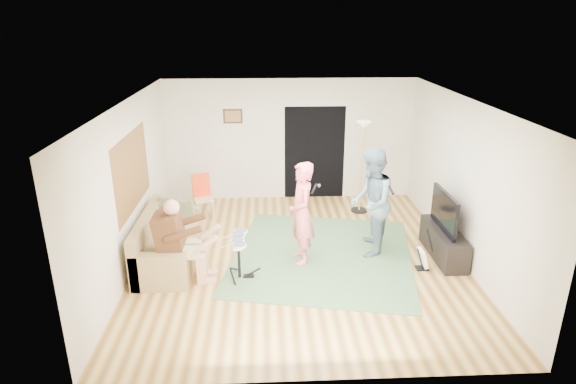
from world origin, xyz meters
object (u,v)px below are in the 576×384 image
at_px(drum_kit, 239,260).
at_px(tv_cabinet, 443,243).
at_px(sofa, 165,245).
at_px(guitarist, 371,203).
at_px(torchiere_lamp, 362,151).
at_px(guitar_spare, 423,258).
at_px(television, 444,211).
at_px(singer, 302,213).
at_px(dining_chair, 204,202).

bearing_deg(drum_kit, tv_cabinet, 9.40).
xyz_separation_m(sofa, guitarist, (3.53, 0.14, 0.66)).
distance_m(drum_kit, torchiere_lamp, 3.78).
xyz_separation_m(guitar_spare, television, (0.44, 0.44, 0.64)).
bearing_deg(sofa, drum_kit, -26.69).
bearing_deg(sofa, guitarist, 2.34).
bearing_deg(singer, drum_kit, -69.84).
bearing_deg(drum_kit, sofa, 153.31).
bearing_deg(drum_kit, singer, 27.38).
bearing_deg(guitar_spare, singer, 168.78).
relative_size(sofa, dining_chair, 2.33).
bearing_deg(television, drum_kit, -170.46).
distance_m(guitarist, dining_chair, 3.60).
height_order(torchiere_lamp, dining_chair, torchiere_lamp).
xyz_separation_m(singer, guitar_spare, (1.98, -0.39, -0.67)).
bearing_deg(drum_kit, guitarist, 19.58).
bearing_deg(drum_kit, dining_chair, 108.38).
relative_size(sofa, torchiere_lamp, 1.07).
height_order(torchiere_lamp, television, torchiere_lamp).
height_order(guitarist, tv_cabinet, guitarist).
height_order(drum_kit, guitar_spare, drum_kit).
height_order(singer, guitar_spare, singer).
bearing_deg(television, sofa, 179.15).
bearing_deg(sofa, television, -0.85).
xyz_separation_m(sofa, tv_cabinet, (4.79, -0.07, -0.03)).
relative_size(drum_kit, television, 0.67).
relative_size(sofa, guitar_spare, 2.86).
distance_m(drum_kit, guitar_spare, 3.01).
relative_size(drum_kit, guitar_spare, 1.00).
bearing_deg(dining_chair, tv_cabinet, -42.34).
relative_size(torchiere_lamp, dining_chair, 2.17).
distance_m(guitarist, torchiere_lamp, 1.96).
bearing_deg(guitarist, guitar_spare, 63.99).
distance_m(guitar_spare, tv_cabinet, 0.66).
bearing_deg(tv_cabinet, sofa, 179.16).
height_order(singer, tv_cabinet, singer).
distance_m(sofa, tv_cabinet, 4.79).
bearing_deg(singer, tv_cabinet, 83.89).
bearing_deg(television, singer, -178.87).
relative_size(sofa, singer, 1.19).
relative_size(sofa, television, 1.91).
bearing_deg(television, dining_chair, 155.40).
distance_m(singer, torchiere_lamp, 2.63).
bearing_deg(sofa, dining_chair, 76.73).
bearing_deg(singer, torchiere_lamp, 139.71).
bearing_deg(drum_kit, torchiere_lamp, 47.91).
height_order(singer, guitarist, guitarist).
height_order(singer, television, singer).
distance_m(sofa, television, 4.78).
relative_size(guitar_spare, torchiere_lamp, 0.37).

